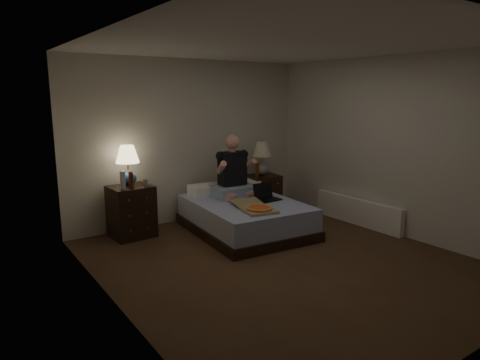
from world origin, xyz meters
TOP-DOWN VIEW (x-y plane):
  - floor at (0.00, 0.00)m, footprint 4.00×4.50m
  - ceiling at (0.00, 0.00)m, footprint 4.00×4.50m
  - wall_back at (0.00, 2.25)m, footprint 4.00×0.00m
  - wall_left at (-2.00, 0.00)m, footprint 0.00×4.50m
  - wall_right at (2.00, 0.00)m, footprint 0.00×4.50m
  - bed at (0.30, 1.19)m, footprint 1.52×1.93m
  - nightstand_left at (-1.13, 1.93)m, footprint 0.58×0.53m
  - nightstand_right at (1.15, 1.87)m, footprint 0.55×0.51m
  - lamp_left at (-1.12, 2.00)m, footprint 0.38×0.38m
  - lamp_right at (1.13, 1.89)m, footprint 0.40×0.40m
  - water_bottle at (-1.28, 1.79)m, footprint 0.07×0.07m
  - soda_can at (-0.96, 1.78)m, footprint 0.07×0.07m
  - beer_bottle_left at (-1.17, 1.79)m, footprint 0.06×0.06m
  - beer_bottle_right at (0.96, 1.78)m, footprint 0.06×0.06m
  - person at (0.35, 1.56)m, footprint 0.70×0.57m
  - laptop at (0.61, 1.06)m, footprint 0.36×0.30m
  - pizza_box at (0.12, 0.63)m, footprint 0.55×0.83m
  - radiator at (1.93, 0.51)m, footprint 0.10×1.60m

SIDE VIEW (x-z plane):
  - floor at x=0.00m, z-range 0.00..0.00m
  - radiator at x=1.93m, z-range 0.00..0.40m
  - bed at x=0.30m, z-range 0.00..0.45m
  - nightstand_right at x=1.15m, z-range 0.00..0.64m
  - nightstand_left at x=-1.13m, z-range 0.00..0.72m
  - pizza_box at x=0.12m, z-range 0.45..0.53m
  - laptop at x=0.61m, z-range 0.45..0.69m
  - beer_bottle_right at x=0.96m, z-range 0.64..0.87m
  - soda_can at x=-0.96m, z-range 0.72..0.82m
  - beer_bottle_left at x=-1.17m, z-range 0.72..0.95m
  - water_bottle at x=-1.28m, z-range 0.72..0.97m
  - person at x=0.35m, z-range 0.45..1.38m
  - lamp_right at x=1.13m, z-range 0.64..1.20m
  - lamp_left at x=-1.12m, z-range 0.72..1.28m
  - wall_back at x=0.00m, z-range 0.00..2.50m
  - wall_left at x=-2.00m, z-range 0.00..2.50m
  - wall_right at x=2.00m, z-range 0.00..2.50m
  - ceiling at x=0.00m, z-range 2.50..2.50m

